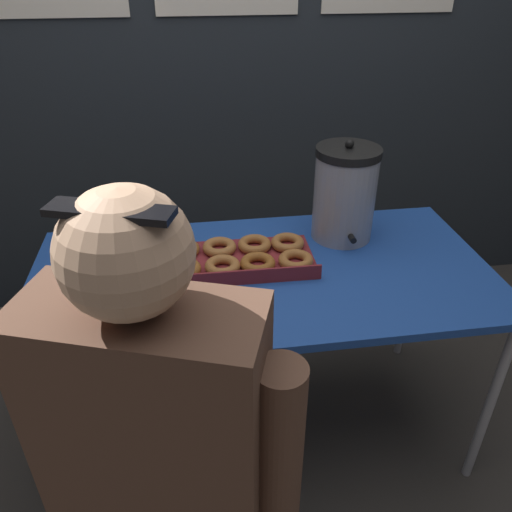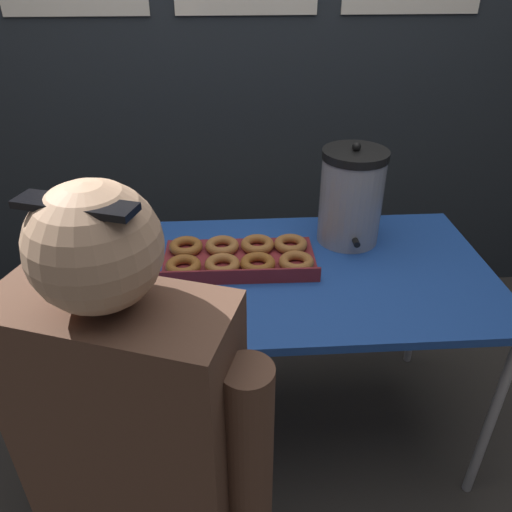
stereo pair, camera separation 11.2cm
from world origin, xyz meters
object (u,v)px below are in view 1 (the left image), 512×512
(donut_box, at_px, (238,258))
(coffee_urn, at_px, (345,194))
(cell_phone, at_px, (53,327))
(person_seated, at_px, (162,479))

(donut_box, bearing_deg, coffee_urn, 20.07)
(cell_phone, bearing_deg, coffee_urn, 19.38)
(donut_box, relative_size, cell_phone, 3.43)
(coffee_urn, relative_size, person_seated, 0.27)
(coffee_urn, height_order, cell_phone, coffee_urn)
(donut_box, height_order, coffee_urn, coffee_urn)
(cell_phone, distance_m, person_seated, 0.54)
(coffee_urn, relative_size, cell_phone, 2.40)
(coffee_urn, bearing_deg, cell_phone, -156.91)
(person_seated, bearing_deg, coffee_urn, -108.73)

